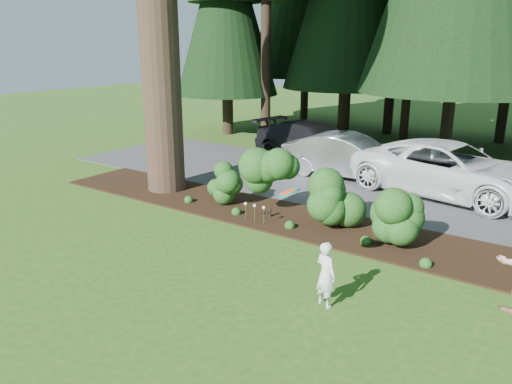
# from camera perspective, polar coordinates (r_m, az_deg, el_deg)

# --- Properties ---
(ground) EXTENTS (80.00, 80.00, 0.00)m
(ground) POSITION_cam_1_polar(r_m,az_deg,el_deg) (11.76, -5.72, -7.27)
(ground) COLOR #244C15
(ground) RESTS_ON ground
(mulch_bed) EXTENTS (16.00, 2.50, 0.05)m
(mulch_bed) POSITION_cam_1_polar(r_m,az_deg,el_deg) (14.19, 2.81, -2.80)
(mulch_bed) COLOR black
(mulch_bed) RESTS_ON ground
(driveway) EXTENTS (22.00, 6.00, 0.03)m
(driveway) POSITION_cam_1_polar(r_m,az_deg,el_deg) (17.77, 10.11, 0.98)
(driveway) COLOR #38383A
(driveway) RESTS_ON ground
(shrub_row) EXTENTS (6.53, 1.60, 1.61)m
(shrub_row) POSITION_cam_1_polar(r_m,az_deg,el_deg) (13.48, 5.37, -0.41)
(shrub_row) COLOR #123A14
(shrub_row) RESTS_ON ground
(lily_cluster) EXTENTS (0.69, 0.09, 0.57)m
(lily_cluster) POSITION_cam_1_polar(r_m,az_deg,el_deg) (13.52, -0.16, -1.68)
(lily_cluster) COLOR #123A14
(lily_cluster) RESTS_ON ground
(car_silver_wagon) EXTENTS (4.83, 1.82, 1.58)m
(car_silver_wagon) POSITION_cam_1_polar(r_m,az_deg,el_deg) (18.34, 10.60, 4.03)
(car_silver_wagon) COLOR silver
(car_silver_wagon) RESTS_ON driveway
(car_white_suv) EXTENTS (6.54, 3.82, 1.71)m
(car_white_suv) POSITION_cam_1_polar(r_m,az_deg,el_deg) (17.00, 21.33, 2.39)
(car_white_suv) COLOR silver
(car_white_suv) RESTS_ON driveway
(car_dark_suv) EXTENTS (5.87, 3.30, 1.60)m
(car_dark_suv) POSITION_cam_1_polar(r_m,az_deg,el_deg) (20.67, 6.66, 5.67)
(car_dark_suv) COLOR black
(car_dark_suv) RESTS_ON driveway
(child) EXTENTS (0.55, 0.46, 1.28)m
(child) POSITION_cam_1_polar(r_m,az_deg,el_deg) (9.47, 7.97, -9.30)
(child) COLOR silver
(child) RESTS_ON ground
(frisbee) EXTENTS (0.44, 0.44, 0.24)m
(frisbee) POSITION_cam_1_polar(r_m,az_deg,el_deg) (9.16, 3.68, -0.06)
(frisbee) COLOR #176B7E
(frisbee) RESTS_ON ground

